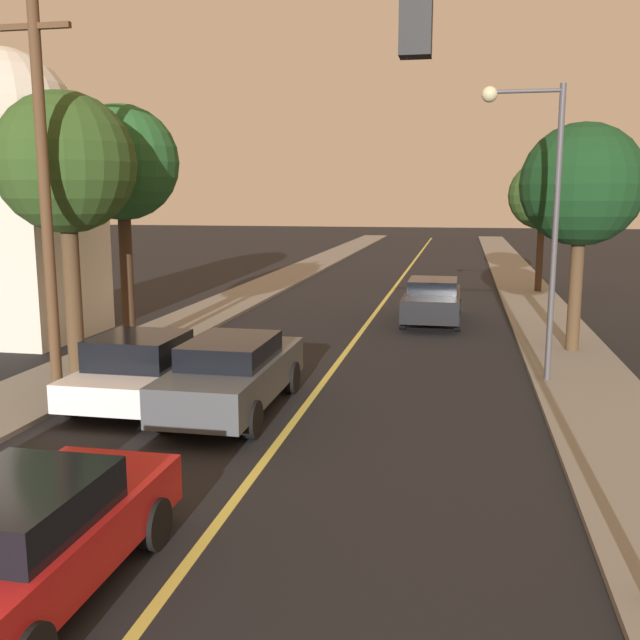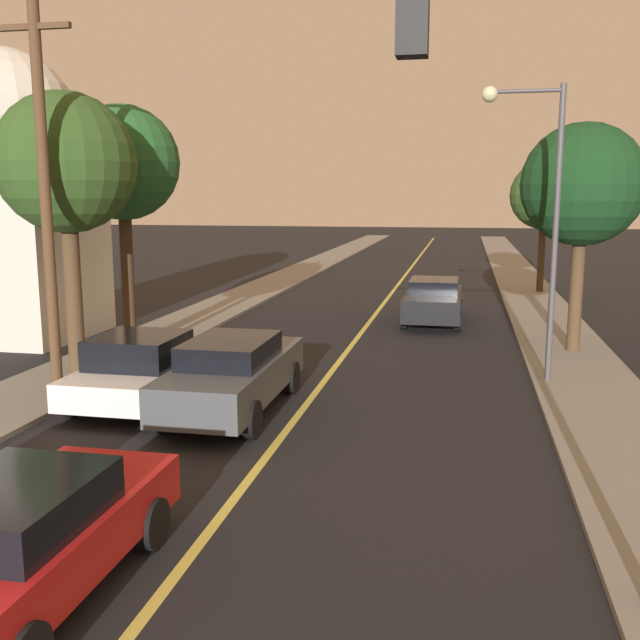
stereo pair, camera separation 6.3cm
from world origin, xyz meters
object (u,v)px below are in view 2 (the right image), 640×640
(tree_right_near, at_px, (583,186))
(streetlamp_right, at_px, (538,193))
(tree_left_near, at_px, (122,165))
(tree_left_far, at_px, (66,165))
(car_outer_lane_second, at_px, (142,368))
(utility_pole_left, at_px, (45,196))
(traffic_signal_mast, at_px, (575,156))
(car_near_lane_front, at_px, (25,539))
(domed_building_left, at_px, (10,195))
(tree_right_far, at_px, (544,196))
(car_near_lane_second, at_px, (233,373))
(car_far_oncoming, at_px, (433,300))

(tree_right_near, bearing_deg, streetlamp_right, -112.91)
(tree_left_near, height_order, tree_left_far, tree_left_near)
(car_outer_lane_second, xyz_separation_m, utility_pole_left, (-1.97, -0.11, 3.68))
(traffic_signal_mast, distance_m, tree_left_far, 13.23)
(traffic_signal_mast, bearing_deg, car_outer_lane_second, 140.56)
(car_near_lane_front, bearing_deg, car_outer_lane_second, 106.12)
(car_outer_lane_second, bearing_deg, traffic_signal_mast, -39.44)
(tree_left_far, relative_size, domed_building_left, 0.77)
(car_outer_lane_second, distance_m, tree_right_far, 22.52)
(tree_left_near, xyz_separation_m, domed_building_left, (-4.51, 1.44, -0.83))
(car_near_lane_front, distance_m, tree_left_near, 13.72)
(car_near_lane_second, distance_m, tree_left_near, 8.10)
(tree_left_near, bearing_deg, car_outer_lane_second, -61.07)
(traffic_signal_mast, bearing_deg, car_near_lane_front, -169.24)
(car_near_lane_second, xyz_separation_m, tree_left_far, (-4.75, 2.09, 4.32))
(car_near_lane_front, relative_size, traffic_signal_mast, 0.63)
(car_near_lane_front, relative_size, car_far_oncoming, 0.90)
(car_near_lane_second, distance_m, tree_left_far, 6.75)
(car_near_lane_second, bearing_deg, traffic_signal_mast, -47.43)
(car_far_oncoming, bearing_deg, streetlamp_right, 108.22)
(tree_right_near, height_order, domed_building_left, domed_building_left)
(car_outer_lane_second, height_order, traffic_signal_mast, traffic_signal_mast)
(car_near_lane_second, bearing_deg, domed_building_left, 145.53)
(utility_pole_left, xyz_separation_m, tree_left_near, (-0.57, 4.72, 0.84))
(car_near_lane_second, relative_size, traffic_signal_mast, 0.73)
(car_far_oncoming, height_order, streetlamp_right, streetlamp_right)
(streetlamp_right, xyz_separation_m, tree_left_near, (-10.89, 1.31, 0.77))
(car_far_oncoming, xyz_separation_m, utility_pole_left, (-7.71, -11.32, 3.63))
(utility_pole_left, xyz_separation_m, domed_building_left, (-5.08, 6.16, 0.02))
(tree_right_far, bearing_deg, car_near_lane_second, -111.83)
(car_far_oncoming, bearing_deg, tree_left_far, 48.45)
(car_far_oncoming, distance_m, traffic_signal_mast, 18.17)
(traffic_signal_mast, xyz_separation_m, tree_right_near, (2.07, 13.25, -0.12))
(tree_right_near, xyz_separation_m, domed_building_left, (-16.90, -0.81, -0.25))
(domed_building_left, bearing_deg, car_near_lane_second, -34.47)
(car_far_oncoming, distance_m, tree_left_far, 13.29)
(car_near_lane_second, distance_m, traffic_signal_mast, 9.21)
(car_near_lane_second, height_order, tree_right_near, tree_right_near)
(car_far_oncoming, distance_m, utility_pole_left, 14.17)
(car_near_lane_front, bearing_deg, car_near_lane_second, 90.00)
(car_far_oncoming, xyz_separation_m, traffic_signal_mast, (2.04, -17.60, 4.02))
(car_near_lane_front, distance_m, car_outer_lane_second, 7.77)
(traffic_signal_mast, bearing_deg, tree_left_far, 141.66)
(car_far_oncoming, distance_m, tree_left_near, 11.50)
(utility_pole_left, height_order, tree_right_near, utility_pole_left)
(utility_pole_left, xyz_separation_m, tree_right_far, (12.15, 19.86, -0.00))
(domed_building_left, bearing_deg, tree_right_far, 38.51)
(streetlamp_right, height_order, domed_building_left, domed_building_left)
(car_far_oncoming, height_order, domed_building_left, domed_building_left)
(utility_pole_left, distance_m, tree_left_near, 4.83)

